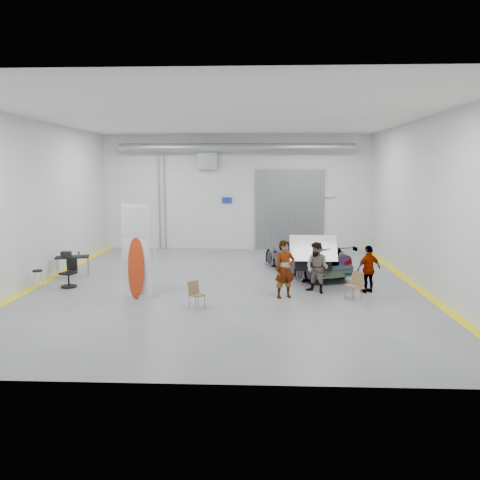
{
  "coord_description": "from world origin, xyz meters",
  "views": [
    {
      "loc": [
        1.18,
        -16.63,
        4.17
      ],
      "look_at": [
        0.46,
        1.17,
        1.5
      ],
      "focal_mm": 35.0,
      "sensor_mm": 36.0,
      "label": 1
    }
  ],
  "objects_px": {
    "surfboard_display": "(137,259)",
    "person_a": "(285,269)",
    "person_b": "(317,268)",
    "shop_stool": "(38,280)",
    "work_table": "(71,256)",
    "sedan_car": "(306,255)",
    "office_chair": "(69,274)",
    "person_c": "(369,269)",
    "folding_chair_near": "(197,300)",
    "folding_chair_far": "(353,291)"
  },
  "relations": [
    {
      "from": "person_c",
      "to": "surfboard_display",
      "type": "relative_size",
      "value": 0.5
    },
    {
      "from": "work_table",
      "to": "person_c",
      "type": "bearing_deg",
      "value": -10.32
    },
    {
      "from": "sedan_car",
      "to": "shop_stool",
      "type": "bearing_deg",
      "value": -2.17
    },
    {
      "from": "person_a",
      "to": "person_b",
      "type": "bearing_deg",
      "value": 7.17
    },
    {
      "from": "person_a",
      "to": "person_b",
      "type": "height_order",
      "value": "person_a"
    },
    {
      "from": "folding_chair_far",
      "to": "shop_stool",
      "type": "distance_m",
      "value": 10.88
    },
    {
      "from": "sedan_car",
      "to": "folding_chair_near",
      "type": "bearing_deg",
      "value": 33.62
    },
    {
      "from": "person_c",
      "to": "office_chair",
      "type": "relative_size",
      "value": 1.58
    },
    {
      "from": "sedan_car",
      "to": "person_c",
      "type": "height_order",
      "value": "person_c"
    },
    {
      "from": "surfboard_display",
      "to": "work_table",
      "type": "xyz_separation_m",
      "value": [
        -3.48,
        3.12,
        -0.54
      ]
    },
    {
      "from": "sedan_car",
      "to": "folding_chair_near",
      "type": "height_order",
      "value": "sedan_car"
    },
    {
      "from": "work_table",
      "to": "sedan_car",
      "type": "bearing_deg",
      "value": 6.98
    },
    {
      "from": "person_c",
      "to": "person_a",
      "type": "bearing_deg",
      "value": -11.23
    },
    {
      "from": "office_chair",
      "to": "sedan_car",
      "type": "bearing_deg",
      "value": 34.75
    },
    {
      "from": "person_b",
      "to": "folding_chair_far",
      "type": "bearing_deg",
      "value": 0.46
    },
    {
      "from": "shop_stool",
      "to": "work_table",
      "type": "height_order",
      "value": "work_table"
    },
    {
      "from": "sedan_car",
      "to": "folding_chair_near",
      "type": "relative_size",
      "value": 6.07
    },
    {
      "from": "surfboard_display",
      "to": "work_table",
      "type": "height_order",
      "value": "surfboard_display"
    },
    {
      "from": "sedan_car",
      "to": "work_table",
      "type": "height_order",
      "value": "sedan_car"
    },
    {
      "from": "person_c",
      "to": "shop_stool",
      "type": "distance_m",
      "value": 11.54
    },
    {
      "from": "sedan_car",
      "to": "shop_stool",
      "type": "distance_m",
      "value": 10.24
    },
    {
      "from": "sedan_car",
      "to": "surfboard_display",
      "type": "distance_m",
      "value": 7.29
    },
    {
      "from": "person_b",
      "to": "person_c",
      "type": "relative_size",
      "value": 1.07
    },
    {
      "from": "shop_stool",
      "to": "office_chair",
      "type": "bearing_deg",
      "value": 22.63
    },
    {
      "from": "person_b",
      "to": "shop_stool",
      "type": "relative_size",
      "value": 2.53
    },
    {
      "from": "sedan_car",
      "to": "work_table",
      "type": "bearing_deg",
      "value": -13.58
    },
    {
      "from": "sedan_car",
      "to": "person_b",
      "type": "distance_m",
      "value": 3.31
    },
    {
      "from": "person_a",
      "to": "folding_chair_near",
      "type": "xyz_separation_m",
      "value": [
        -2.73,
        -1.31,
        -0.7
      ]
    },
    {
      "from": "folding_chair_near",
      "to": "shop_stool",
      "type": "relative_size",
      "value": 1.19
    },
    {
      "from": "person_a",
      "to": "office_chair",
      "type": "height_order",
      "value": "person_a"
    },
    {
      "from": "work_table",
      "to": "office_chair",
      "type": "xyz_separation_m",
      "value": [
        0.61,
        -1.68,
        -0.34
      ]
    },
    {
      "from": "surfboard_display",
      "to": "person_a",
      "type": "bearing_deg",
      "value": 8.95
    },
    {
      "from": "person_a",
      "to": "folding_chair_near",
      "type": "distance_m",
      "value": 3.11
    },
    {
      "from": "folding_chair_near",
      "to": "office_chair",
      "type": "bearing_deg",
      "value": 110.36
    },
    {
      "from": "office_chair",
      "to": "folding_chair_far",
      "type": "bearing_deg",
      "value": 9.35
    },
    {
      "from": "person_b",
      "to": "folding_chair_near",
      "type": "xyz_separation_m",
      "value": [
        -3.86,
        -1.97,
        -0.62
      ]
    },
    {
      "from": "sedan_car",
      "to": "folding_chair_far",
      "type": "relative_size",
      "value": 5.52
    },
    {
      "from": "surfboard_display",
      "to": "folding_chair_near",
      "type": "height_order",
      "value": "surfboard_display"
    },
    {
      "from": "sedan_car",
      "to": "office_chair",
      "type": "height_order",
      "value": "sedan_car"
    },
    {
      "from": "person_c",
      "to": "shop_stool",
      "type": "bearing_deg",
      "value": -26.04
    },
    {
      "from": "person_b",
      "to": "sedan_car",
      "type": "bearing_deg",
      "value": 128.87
    },
    {
      "from": "person_c",
      "to": "work_table",
      "type": "distance_m",
      "value": 11.37
    },
    {
      "from": "sedan_car",
      "to": "work_table",
      "type": "relative_size",
      "value": 3.59
    },
    {
      "from": "folding_chair_far",
      "to": "work_table",
      "type": "relative_size",
      "value": 0.65
    },
    {
      "from": "person_c",
      "to": "folding_chair_near",
      "type": "bearing_deg",
      "value": -5.89
    },
    {
      "from": "folding_chair_near",
      "to": "office_chair",
      "type": "relative_size",
      "value": 0.79
    },
    {
      "from": "sedan_car",
      "to": "person_a",
      "type": "relative_size",
      "value": 2.61
    },
    {
      "from": "folding_chair_far",
      "to": "work_table",
      "type": "distance_m",
      "value": 10.92
    },
    {
      "from": "shop_stool",
      "to": "office_chair",
      "type": "relative_size",
      "value": 0.67
    },
    {
      "from": "person_c",
      "to": "work_table",
      "type": "height_order",
      "value": "person_c"
    }
  ]
}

